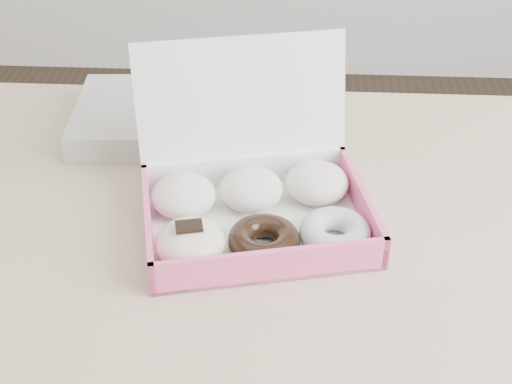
{
  "coord_description": "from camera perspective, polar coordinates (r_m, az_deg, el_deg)",
  "views": [
    {
      "loc": [
        0.15,
        -0.78,
        1.36
      ],
      "look_at": [
        0.1,
        0.0,
        0.8
      ],
      "focal_mm": 50.0,
      "sensor_mm": 36.0,
      "label": 1
    }
  ],
  "objects": [
    {
      "name": "donut_box",
      "position": [
        0.97,
        -0.27,
        -0.75
      ],
      "size": [
        0.35,
        0.33,
        0.22
      ],
      "rotation": [
        0.0,
        0.0,
        0.22
      ],
      "color": "white",
      "rests_on": "table"
    },
    {
      "name": "table",
      "position": [
        1.05,
        -5.71,
        -5.72
      ],
      "size": [
        1.2,
        0.8,
        0.75
      ],
      "color": "tan",
      "rests_on": "ground"
    },
    {
      "name": "newspapers",
      "position": [
        1.2,
        -7.6,
        6.02
      ],
      "size": [
        0.29,
        0.24,
        0.04
      ],
      "primitive_type": "cube",
      "rotation": [
        0.0,
        0.0,
        0.06
      ],
      "color": "silver",
      "rests_on": "table"
    }
  ]
}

